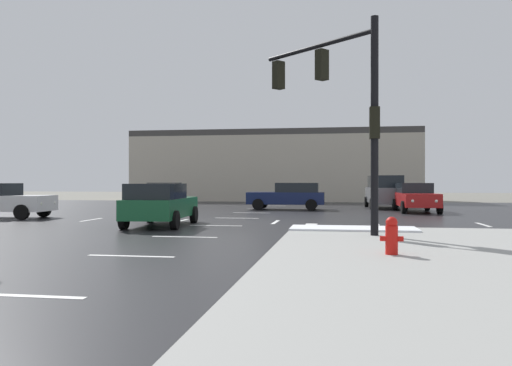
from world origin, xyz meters
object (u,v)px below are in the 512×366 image
object	(u,v)px
fire_hydrant	(392,236)
sedan_black	(162,194)
sedan_red	(415,197)
traffic_signal_mast	(342,96)
sedan_green	(160,204)
suv_grey	(385,191)
sedan_navy	(289,195)

from	to	relation	value
fire_hydrant	sedan_black	xyz separation A→B (m)	(-12.64, 21.61, 0.32)
sedan_red	sedan_black	bearing A→B (deg)	-105.02
traffic_signal_mast	sedan_green	bearing A→B (deg)	21.11
sedan_red	sedan_black	world-z (taller)	same
sedan_green	suv_grey	size ratio (longest dim) A/B	0.94
sedan_green	sedan_red	bearing A→B (deg)	-48.20
traffic_signal_mast	sedan_navy	distance (m)	15.18
fire_hydrant	sedan_green	size ratio (longest dim) A/B	0.17
sedan_navy	sedan_green	size ratio (longest dim) A/B	0.98
traffic_signal_mast	fire_hydrant	xyz separation A→B (m)	(1.00, -4.68, -3.72)
sedan_navy	suv_grey	distance (m)	6.35
fire_hydrant	suv_grey	world-z (taller)	suv_grey
sedan_red	sedan_black	distance (m)	16.10
traffic_signal_mast	sedan_red	size ratio (longest dim) A/B	1.36
sedan_green	sedan_black	world-z (taller)	same
sedan_navy	sedan_black	distance (m)	8.99
sedan_navy	sedan_red	bearing A→B (deg)	170.35
sedan_red	sedan_green	bearing A→B (deg)	-46.59
suv_grey	sedan_navy	bearing A→B (deg)	112.37
fire_hydrant	sedan_navy	xyz separation A→B (m)	(-3.99, 19.16, 0.32)
fire_hydrant	suv_grey	bearing A→B (deg)	85.38
sedan_green	fire_hydrant	bearing A→B (deg)	-136.81
sedan_black	suv_grey	world-z (taller)	suv_grey
sedan_green	suv_grey	distance (m)	17.45
traffic_signal_mast	sedan_black	xyz separation A→B (m)	(-11.64, 16.93, -3.40)
sedan_green	suv_grey	bearing A→B (deg)	-36.30
fire_hydrant	sedan_green	world-z (taller)	sedan_green
traffic_signal_mast	fire_hydrant	bearing A→B (deg)	143.52
sedan_navy	sedan_green	bearing A→B (deg)	72.77
fire_hydrant	sedan_green	xyz separation A→B (m)	(-7.63, 7.13, 0.32)
traffic_signal_mast	fire_hydrant	world-z (taller)	traffic_signal_mast
fire_hydrant	sedan_navy	size ratio (longest dim) A/B	0.17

